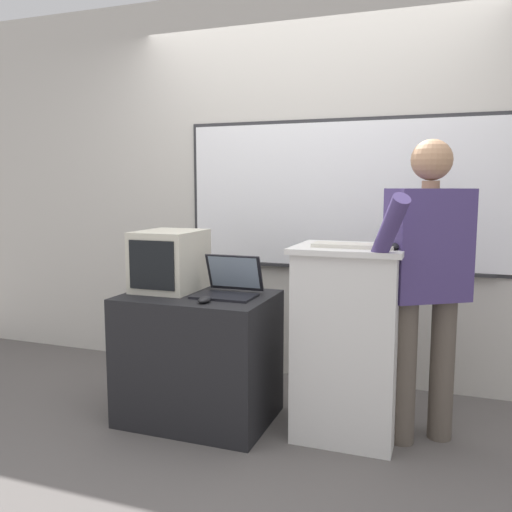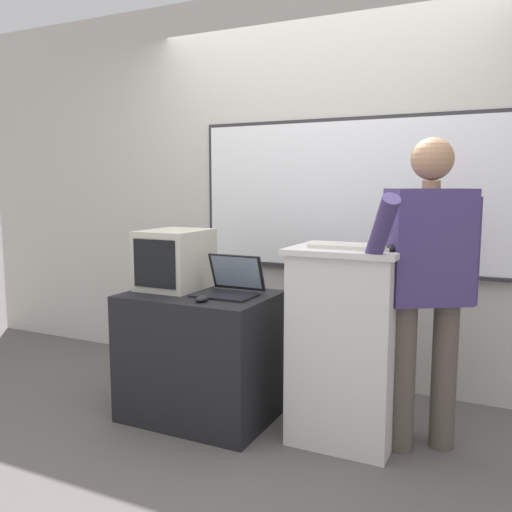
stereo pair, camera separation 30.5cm
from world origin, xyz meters
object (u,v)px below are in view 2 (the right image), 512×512
(laptop, at_px, (231,283))
(computer_mouse_by_laptop, at_px, (202,299))
(wireless_keyboard, at_px, (351,247))
(computer_mouse_by_keyboard, at_px, (392,248))
(person_presenter, at_px, (427,275))
(side_desk, at_px, (201,355))
(crt_monitor, at_px, (175,259))
(lectern_podium, at_px, (347,344))

(laptop, distance_m, computer_mouse_by_laptop, 0.25)
(wireless_keyboard, relative_size, computer_mouse_by_keyboard, 4.24)
(person_presenter, height_order, computer_mouse_by_keyboard, person_presenter)
(side_desk, height_order, crt_monitor, crt_monitor)
(computer_mouse_by_keyboard, xyz_separation_m, crt_monitor, (-1.33, 0.05, -0.14))
(person_presenter, relative_size, wireless_keyboard, 3.82)
(side_desk, height_order, wireless_keyboard, wireless_keyboard)
(computer_mouse_by_laptop, bearing_deg, lectern_podium, 21.81)
(side_desk, xyz_separation_m, wireless_keyboard, (0.89, 0.04, 0.69))
(lectern_podium, distance_m, computer_mouse_by_laptop, 0.82)
(computer_mouse_by_laptop, xyz_separation_m, computer_mouse_by_keyboard, (0.97, 0.21, 0.31))
(lectern_podium, xyz_separation_m, crt_monitor, (-1.08, -0.03, 0.40))
(computer_mouse_by_keyboard, relative_size, crt_monitor, 0.23)
(person_presenter, xyz_separation_m, wireless_keyboard, (-0.37, -0.12, 0.14))
(lectern_podium, relative_size, side_desk, 1.24)
(laptop, distance_m, wireless_keyboard, 0.76)
(computer_mouse_by_keyboard, bearing_deg, crt_monitor, 177.63)
(lectern_podium, xyz_separation_m, laptop, (-0.69, -0.05, 0.28))
(lectern_podium, xyz_separation_m, person_presenter, (0.40, 0.05, 0.40))
(wireless_keyboard, distance_m, computer_mouse_by_laptop, 0.85)
(lectern_podium, xyz_separation_m, computer_mouse_by_keyboard, (0.24, -0.08, 0.54))
(computer_mouse_by_keyboard, distance_m, crt_monitor, 1.34)
(laptop, height_order, computer_mouse_by_laptop, laptop)
(lectern_podium, bearing_deg, wireless_keyboard, -65.86)
(person_presenter, distance_m, wireless_keyboard, 0.41)
(side_desk, relative_size, person_presenter, 0.53)
(wireless_keyboard, distance_m, crt_monitor, 1.12)
(laptop, xyz_separation_m, computer_mouse_by_laptop, (-0.04, -0.25, -0.05))
(wireless_keyboard, bearing_deg, side_desk, -177.66)
(lectern_podium, relative_size, crt_monitor, 2.46)
(computer_mouse_by_keyboard, bearing_deg, side_desk, -178.96)
(laptop, bearing_deg, wireless_keyboard, -1.46)
(computer_mouse_by_laptop, distance_m, computer_mouse_by_keyboard, 1.04)
(wireless_keyboard, relative_size, crt_monitor, 0.98)
(wireless_keyboard, bearing_deg, crt_monitor, 178.02)
(side_desk, distance_m, computer_mouse_by_keyboard, 1.31)
(side_desk, bearing_deg, computer_mouse_by_laptop, -55.41)
(person_presenter, bearing_deg, computer_mouse_by_keyboard, -171.38)
(lectern_podium, bearing_deg, person_presenter, 7.88)
(person_presenter, height_order, computer_mouse_by_laptop, person_presenter)
(computer_mouse_by_laptop, bearing_deg, person_presenter, 17.11)
(lectern_podium, distance_m, person_presenter, 0.57)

